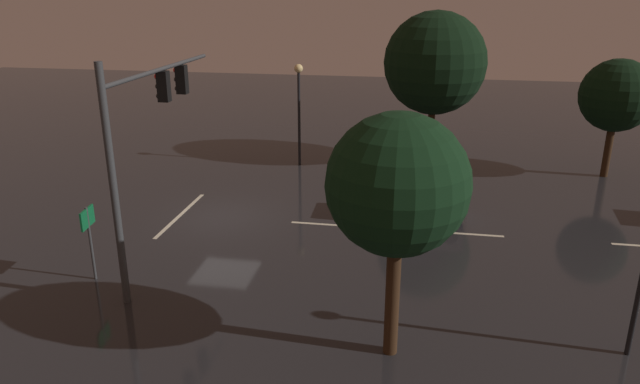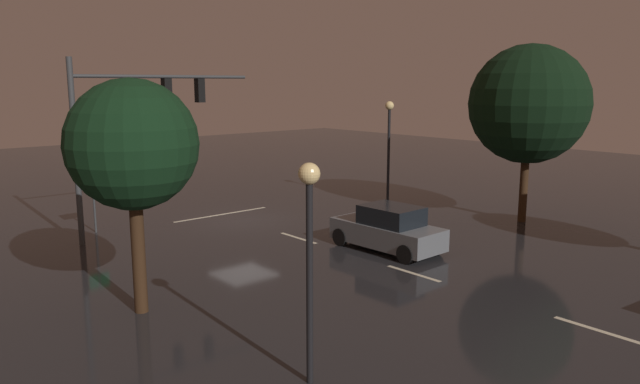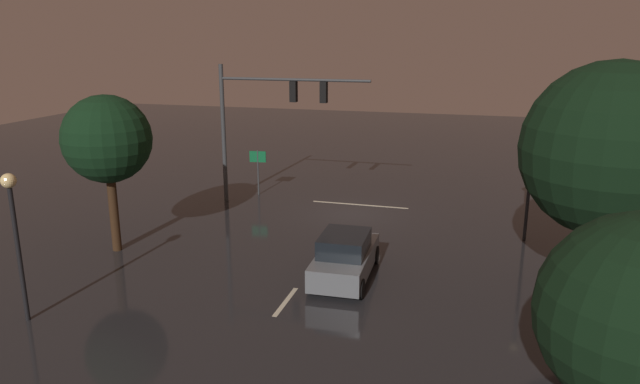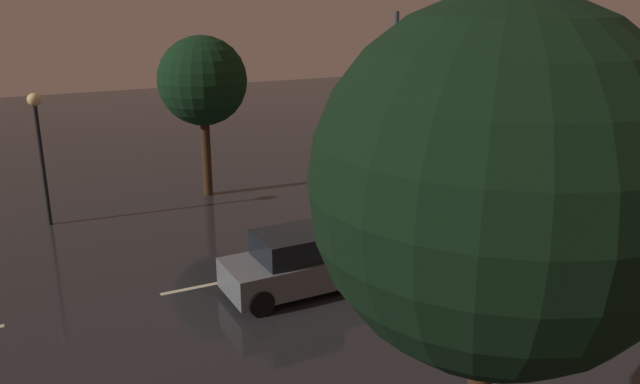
{
  "view_description": "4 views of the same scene",
  "coord_description": "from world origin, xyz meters",
  "px_view_note": "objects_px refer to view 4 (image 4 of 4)",
  "views": [
    {
      "loc": [
        21.26,
        7.79,
        8.96
      ],
      "look_at": [
        0.71,
        4.17,
        1.6
      ],
      "focal_mm": 33.08,
      "sensor_mm": 36.0,
      "label": 1
    },
    {
      "loc": [
        14.61,
        22.21,
        6.15
      ],
      "look_at": [
        -0.25,
        5.05,
        2.0
      ],
      "focal_mm": 33.66,
      "sensor_mm": 36.0,
      "label": 2
    },
    {
      "loc": [
        -5.8,
        26.5,
        8.4
      ],
      "look_at": [
        0.71,
        3.32,
        1.95
      ],
      "focal_mm": 32.64,
      "sensor_mm": 36.0,
      "label": 3
    },
    {
      "loc": [
        -15.8,
        14.09,
        7.71
      ],
      "look_at": [
        0.46,
        6.08,
        2.08
      ],
      "focal_mm": 35.68,
      "sensor_mm": 36.0,
      "label": 4
    }
  ],
  "objects_px": {
    "route_sign": "(440,140)",
    "tree_right_near": "(202,81)",
    "traffic_signal_assembly": "(429,71)",
    "car_approaching": "(302,263)",
    "tree_left_far": "(496,187)",
    "street_lamp_right_kerb": "(38,133)"
  },
  "relations": [
    {
      "from": "route_sign",
      "to": "tree_right_near",
      "type": "height_order",
      "value": "tree_right_near"
    },
    {
      "from": "traffic_signal_assembly",
      "to": "car_approaching",
      "type": "height_order",
      "value": "traffic_signal_assembly"
    },
    {
      "from": "tree_left_far",
      "to": "tree_right_near",
      "type": "bearing_deg",
      "value": -3.13
    },
    {
      "from": "traffic_signal_assembly",
      "to": "tree_right_near",
      "type": "relative_size",
      "value": 1.23
    },
    {
      "from": "street_lamp_right_kerb",
      "to": "route_sign",
      "type": "bearing_deg",
      "value": -95.18
    },
    {
      "from": "tree_left_far",
      "to": "street_lamp_right_kerb",
      "type": "bearing_deg",
      "value": 16.87
    },
    {
      "from": "car_approaching",
      "to": "tree_left_far",
      "type": "relative_size",
      "value": 0.56
    },
    {
      "from": "car_approaching",
      "to": "tree_right_near",
      "type": "height_order",
      "value": "tree_right_near"
    },
    {
      "from": "route_sign",
      "to": "tree_right_near",
      "type": "bearing_deg",
      "value": 76.12
    },
    {
      "from": "street_lamp_right_kerb",
      "to": "tree_right_near",
      "type": "xyz_separation_m",
      "value": [
        0.96,
        -6.01,
        1.27
      ]
    },
    {
      "from": "traffic_signal_assembly",
      "to": "route_sign",
      "type": "relative_size",
      "value": 3.12
    },
    {
      "from": "traffic_signal_assembly",
      "to": "street_lamp_right_kerb",
      "type": "relative_size",
      "value": 1.67
    },
    {
      "from": "street_lamp_right_kerb",
      "to": "tree_left_far",
      "type": "bearing_deg",
      "value": -163.13
    },
    {
      "from": "street_lamp_right_kerb",
      "to": "tree_left_far",
      "type": "xyz_separation_m",
      "value": [
        -16.65,
        -5.05,
        1.95
      ]
    },
    {
      "from": "route_sign",
      "to": "tree_left_far",
      "type": "bearing_deg",
      "value": 145.24
    },
    {
      "from": "car_approaching",
      "to": "tree_right_near",
      "type": "distance_m",
      "value": 10.27
    },
    {
      "from": "route_sign",
      "to": "tree_right_near",
      "type": "relative_size",
      "value": 0.39
    },
    {
      "from": "tree_right_near",
      "to": "tree_left_far",
      "type": "relative_size",
      "value": 0.8
    },
    {
      "from": "tree_right_near",
      "to": "tree_left_far",
      "type": "bearing_deg",
      "value": 176.87
    },
    {
      "from": "street_lamp_right_kerb",
      "to": "tree_right_near",
      "type": "height_order",
      "value": "tree_right_near"
    },
    {
      "from": "tree_right_near",
      "to": "traffic_signal_assembly",
      "type": "bearing_deg",
      "value": -114.42
    },
    {
      "from": "traffic_signal_assembly",
      "to": "car_approaching",
      "type": "bearing_deg",
      "value": 126.17
    }
  ]
}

